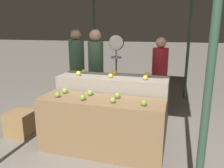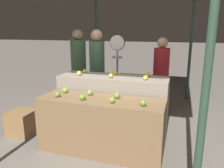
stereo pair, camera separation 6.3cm
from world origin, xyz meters
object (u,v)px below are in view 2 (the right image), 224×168
object	(u,v)px
produce_scale	(117,58)
wooden_crate_side	(22,122)
person_vendor_at_scale	(97,66)
person_customer_left	(161,71)
person_customer_right	(78,62)

from	to	relation	value
produce_scale	wooden_crate_side	bearing A→B (deg)	-139.29
person_vendor_at_scale	wooden_crate_side	bearing A→B (deg)	53.39
person_customer_left	person_customer_right	bearing A→B (deg)	19.95
person_customer_left	person_customer_right	size ratio (longest dim) A/B	0.91
produce_scale	person_customer_left	size ratio (longest dim) A/B	1.03
produce_scale	person_customer_right	bearing A→B (deg)	153.19
person_vendor_at_scale	person_customer_left	size ratio (longest dim) A/B	1.09
produce_scale	person_vendor_at_scale	xyz separation A→B (m)	(-0.45, 0.09, -0.18)
person_vendor_at_scale	person_customer_left	world-z (taller)	person_vendor_at_scale
person_customer_right	person_customer_left	bearing A→B (deg)	-175.25
person_vendor_at_scale	wooden_crate_side	xyz separation A→B (m)	(-0.90, -1.24, -0.82)
person_customer_right	wooden_crate_side	world-z (taller)	person_customer_right
produce_scale	person_customer_left	bearing A→B (deg)	28.08
person_vendor_at_scale	wooden_crate_side	world-z (taller)	person_vendor_at_scale
person_customer_left	produce_scale	bearing A→B (deg)	51.88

